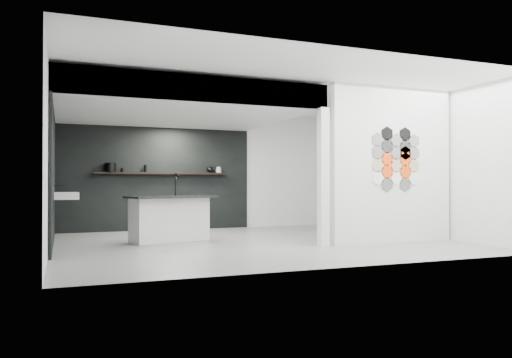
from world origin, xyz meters
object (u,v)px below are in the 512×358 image
object	(u,v)px
glass_vase	(219,170)
glass_bowl	(219,171)
kitchen_island	(170,218)
stockpot	(110,167)
wall_basin	(67,196)
partition_panel	(392,165)
kettle	(210,170)
bottle_dark	(145,168)
utensil_cup	(122,170)

from	to	relation	value
glass_vase	glass_bowl	bearing A→B (deg)	0.00
kitchen_island	stockpot	distance (m)	2.57
glass_bowl	glass_vase	distance (m)	0.03
wall_basin	glass_bowl	xyz separation A→B (m)	(3.39, 2.07, 0.52)
stockpot	glass_vase	size ratio (longest dim) A/B	1.69
partition_panel	wall_basin	size ratio (longest dim) A/B	4.67
partition_panel	glass_vase	xyz separation A→B (m)	(-2.08, 3.87, -0.01)
kettle	glass_bowl	xyz separation A→B (m)	(0.20, 0.00, -0.03)
kettle	kitchen_island	bearing A→B (deg)	-143.82
bottle_dark	utensil_cup	xyz separation A→B (m)	(-0.50, 0.00, -0.04)
wall_basin	kitchen_island	distance (m)	1.83
partition_panel	glass_vase	size ratio (longest dim) A/B	19.49
kitchen_island	glass_bowl	world-z (taller)	glass_bowl
utensil_cup	bottle_dark	bearing A→B (deg)	0.00
kitchen_island	glass_vase	size ratio (longest dim) A/B	11.89
bottle_dark	utensil_cup	bearing A→B (deg)	180.00
kitchen_island	bottle_dark	xyz separation A→B (m)	(-0.11, 2.21, 0.97)
utensil_cup	glass_bowl	bearing A→B (deg)	0.00
stockpot	wall_basin	bearing A→B (deg)	-113.92
kettle	bottle_dark	bearing A→B (deg)	158.74
glass_vase	utensil_cup	distance (m)	2.22
partition_panel	kitchen_island	bearing A→B (deg)	155.87
partition_panel	kettle	world-z (taller)	partition_panel
partition_panel	wall_basin	bearing A→B (deg)	161.77
stockpot	kettle	bearing A→B (deg)	0.00
kitchen_island	stockpot	bearing A→B (deg)	96.54
kitchen_island	glass_bowl	size ratio (longest dim) A/B	13.07
kettle	glass_bowl	bearing A→B (deg)	-21.26
partition_panel	glass_bowl	xyz separation A→B (m)	(-2.08, 3.87, -0.03)
wall_basin	stockpot	distance (m)	2.33
glass_bowl	bottle_dark	size ratio (longest dim) A/B	0.77
partition_panel	stockpot	bearing A→B (deg)	139.65
partition_panel	stockpot	size ratio (longest dim) A/B	11.51
kitchen_island	kettle	world-z (taller)	kettle
utensil_cup	glass_vase	bearing A→B (deg)	0.00
stockpot	bottle_dark	size ratio (longest dim) A/B	1.43
kettle	glass_vase	bearing A→B (deg)	-21.26
kitchen_island	stockpot	world-z (taller)	stockpot
glass_vase	utensil_cup	bearing A→B (deg)	180.00
wall_basin	kettle	bearing A→B (deg)	32.92
stockpot	bottle_dark	xyz separation A→B (m)	(0.76, 0.00, -0.01)
kitchen_island	kettle	bearing A→B (deg)	42.73
stockpot	glass_bowl	world-z (taller)	stockpot
bottle_dark	partition_panel	bearing A→B (deg)	-45.53
glass_bowl	bottle_dark	distance (m)	1.72
glass_vase	bottle_dark	xyz separation A→B (m)	(-1.72, 0.00, 0.01)
kettle	partition_panel	bearing A→B (deg)	-80.78
kettle	utensil_cup	world-z (taller)	kettle
kettle	bottle_dark	size ratio (longest dim) A/B	1.04
partition_panel	kitchen_island	size ratio (longest dim) A/B	1.64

